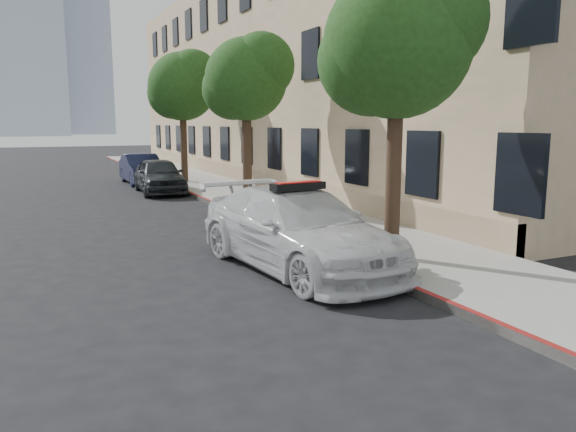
# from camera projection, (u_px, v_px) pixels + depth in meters

# --- Properties ---
(ground) EXTENTS (120.00, 120.00, 0.00)m
(ground) POSITION_uv_depth(u_px,v_px,m) (220.00, 257.00, 11.76)
(ground) COLOR black
(ground) RESTS_ON ground
(sidewalk) EXTENTS (3.20, 50.00, 0.15)m
(sidewalk) POSITION_uv_depth(u_px,v_px,m) (228.00, 192.00, 22.18)
(sidewalk) COLOR gray
(sidewalk) RESTS_ON ground
(curb_strip) EXTENTS (0.12, 50.00, 0.15)m
(curb_strip) POSITION_uv_depth(u_px,v_px,m) (190.00, 194.00, 21.55)
(curb_strip) COLOR maroon
(curb_strip) RESTS_ON ground
(building) EXTENTS (8.00, 36.00, 10.00)m
(building) POSITION_uv_depth(u_px,v_px,m) (300.00, 78.00, 28.17)
(building) COLOR tan
(building) RESTS_ON ground
(tower_right) EXTENTS (14.00, 14.00, 44.00)m
(tower_right) POSITION_uv_depth(u_px,v_px,m) (77.00, 40.00, 132.66)
(tower_right) COLOR #9EA8B7
(tower_right) RESTS_ON ground
(tree_near) EXTENTS (2.92, 2.82, 5.62)m
(tree_near) POSITION_uv_depth(u_px,v_px,m) (399.00, 42.00, 10.46)
(tree_near) COLOR black
(tree_near) RESTS_ON sidewalk
(tree_mid) EXTENTS (2.77, 2.64, 5.43)m
(tree_mid) POSITION_uv_depth(u_px,v_px,m) (247.00, 78.00, 17.64)
(tree_mid) COLOR black
(tree_mid) RESTS_ON sidewalk
(tree_far) EXTENTS (3.10, 3.00, 5.81)m
(tree_far) POSITION_uv_depth(u_px,v_px,m) (183.00, 86.00, 24.76)
(tree_far) COLOR black
(tree_far) RESTS_ON sidewalk
(police_car) EXTENTS (2.76, 5.52, 1.69)m
(police_car) POSITION_uv_depth(u_px,v_px,m) (298.00, 229.00, 10.77)
(police_car) COLOR silver
(police_car) RESTS_ON ground
(parked_car_mid) EXTENTS (1.85, 4.20, 1.41)m
(parked_car_mid) POSITION_uv_depth(u_px,v_px,m) (159.00, 176.00, 22.34)
(parked_car_mid) COLOR #202328
(parked_car_mid) RESTS_ON ground
(parked_car_far) EXTENTS (1.47, 4.13, 1.36)m
(parked_car_far) POSITION_uv_depth(u_px,v_px,m) (142.00, 169.00, 25.73)
(parked_car_far) COLOR #141733
(parked_car_far) RESTS_ON ground
(fire_hydrant) EXTENTS (0.36, 0.32, 0.84)m
(fire_hydrant) POSITION_uv_depth(u_px,v_px,m) (287.00, 212.00, 14.21)
(fire_hydrant) COLOR silver
(fire_hydrant) RESTS_ON sidewalk
(traffic_cone) EXTENTS (0.45, 0.45, 0.69)m
(traffic_cone) POSITION_uv_depth(u_px,v_px,m) (301.00, 219.00, 13.49)
(traffic_cone) COLOR black
(traffic_cone) RESTS_ON sidewalk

